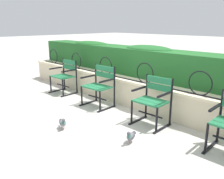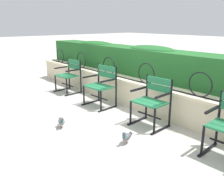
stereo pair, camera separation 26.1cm
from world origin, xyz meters
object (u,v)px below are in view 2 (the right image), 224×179
object	(u,v)px
park_chair_leftmost	(69,75)
pigeon_near_chairs	(61,121)
park_chair_centre_right	(152,100)
park_chair_centre_left	(101,85)
pigeon_far_side	(127,136)

from	to	relation	value
park_chair_leftmost	pigeon_near_chairs	distance (m)	2.28
park_chair_centre_right	pigeon_near_chairs	xyz separation A→B (m)	(-0.94, -1.28, -0.35)
park_chair_centre_left	pigeon_near_chairs	xyz separation A→B (m)	(0.46, -1.25, -0.36)
park_chair_centre_left	pigeon_near_chairs	distance (m)	1.38
pigeon_far_side	pigeon_near_chairs	bearing A→B (deg)	-157.84
pigeon_far_side	park_chair_centre_right	bearing A→B (deg)	104.26
park_chair_centre_left	pigeon_near_chairs	size ratio (longest dim) A/B	3.12
pigeon_near_chairs	pigeon_far_side	world-z (taller)	same
park_chair_leftmost	park_chair_centre_left	distance (m)	1.40
park_chair_leftmost	park_chair_centre_right	world-z (taller)	park_chair_centre_right
park_chair_centre_left	pigeon_near_chairs	world-z (taller)	park_chair_centre_left
park_chair_leftmost	pigeon_near_chairs	world-z (taller)	park_chair_leftmost
park_chair_centre_left	park_chair_centre_right	xyz separation A→B (m)	(1.40, 0.03, -0.01)
park_chair_leftmost	pigeon_far_side	distance (m)	3.13
park_chair_leftmost	park_chair_centre_right	bearing A→B (deg)	-0.10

